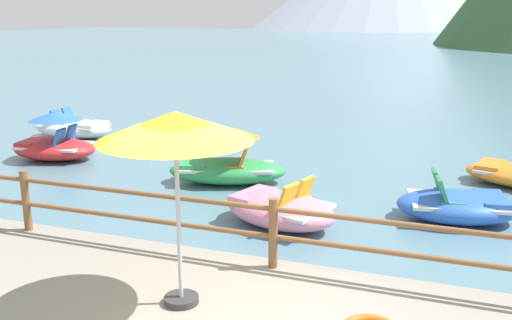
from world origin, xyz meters
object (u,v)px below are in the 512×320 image
beach_umbrella (175,129)px  pedal_boat_1 (279,209)px  pedal_boat_4 (74,128)px  pedal_boat_5 (54,143)px  pedal_boat_7 (458,205)px  pedal_boat_2 (228,165)px

beach_umbrella → pedal_boat_1: size_ratio=0.92×
beach_umbrella → pedal_boat_4: size_ratio=0.90×
pedal_boat_5 → pedal_boat_1: bearing=-20.5°
beach_umbrella → pedal_boat_7: size_ratio=0.94×
beach_umbrella → pedal_boat_7: 6.28m
pedal_boat_1 → pedal_boat_7: (2.98, 1.30, -0.01)m
pedal_boat_1 → pedal_boat_4: pedal_boat_1 is taller
pedal_boat_1 → pedal_boat_2: 2.82m
pedal_boat_2 → pedal_boat_4: size_ratio=1.13×
pedal_boat_2 → pedal_boat_7: pedal_boat_2 is taller
beach_umbrella → pedal_boat_2: size_ratio=0.79×
pedal_boat_1 → pedal_boat_7: bearing=23.6°
pedal_boat_7 → beach_umbrella: bearing=-120.2°
pedal_boat_7 → pedal_boat_5: bearing=172.7°
pedal_boat_2 → pedal_boat_5: size_ratio=1.21×
pedal_boat_5 → pedal_boat_7: (9.84, -1.26, -0.15)m
beach_umbrella → pedal_boat_1: (-0.00, 3.80, -2.15)m
pedal_boat_1 → pedal_boat_2: pedal_boat_2 is taller
pedal_boat_2 → pedal_boat_4: 6.86m
pedal_boat_2 → pedal_boat_4: (-6.23, 2.88, -0.11)m
pedal_boat_2 → pedal_boat_7: size_ratio=1.19×
pedal_boat_2 → pedal_boat_5: pedal_boat_5 is taller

